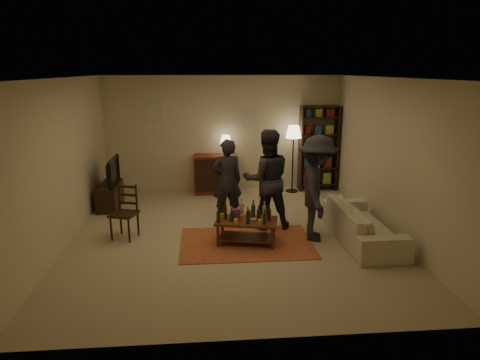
{
  "coord_description": "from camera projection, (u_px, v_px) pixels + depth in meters",
  "views": [
    {
      "loc": [
        -0.45,
        -7.01,
        2.84
      ],
      "look_at": [
        0.15,
        0.1,
        0.98
      ],
      "focal_mm": 32.0,
      "sensor_mm": 36.0,
      "label": 1
    }
  ],
  "objects": [
    {
      "name": "dining_chair",
      "position": [
        125.0,
        210.0,
        7.33
      ],
      "size": [
        0.52,
        0.52,
        0.94
      ],
      "rotation": [
        0.0,
        0.0,
        -0.32
      ],
      "color": "black",
      "rests_on": "ground"
    },
    {
      "name": "tv_stand",
      "position": [
        110.0,
        190.0,
        8.95
      ],
      "size": [
        0.4,
        1.0,
        1.06
      ],
      "color": "black",
      "rests_on": "ground"
    },
    {
      "name": "rug",
      "position": [
        246.0,
        243.0,
        7.18
      ],
      "size": [
        2.2,
        1.5,
        0.01
      ],
      "primitive_type": "cube",
      "color": "maroon",
      "rests_on": "ground"
    },
    {
      "name": "bookshelf",
      "position": [
        318.0,
        147.0,
        10.12
      ],
      "size": [
        0.9,
        0.34,
        2.02
      ],
      "color": "black",
      "rests_on": "ground"
    },
    {
      "name": "floor_lamp",
      "position": [
        294.0,
        136.0,
        9.87
      ],
      "size": [
        0.36,
        0.36,
        1.57
      ],
      "color": "black",
      "rests_on": "ground"
    },
    {
      "name": "person_by_sofa",
      "position": [
        317.0,
        188.0,
        7.16
      ],
      "size": [
        0.9,
        1.28,
        1.8
      ],
      "primitive_type": "imported",
      "rotation": [
        0.0,
        0.0,
        1.36
      ],
      "color": "#25242C",
      "rests_on": "ground"
    },
    {
      "name": "coffee_table",
      "position": [
        246.0,
        222.0,
        7.09
      ],
      "size": [
        1.1,
        0.75,
        0.75
      ],
      "rotation": [
        0.0,
        0.0,
        -0.21
      ],
      "color": "brown",
      "rests_on": "ground"
    },
    {
      "name": "sofa",
      "position": [
        363.0,
        223.0,
        7.23
      ],
      "size": [
        0.81,
        2.08,
        0.61
      ],
      "primitive_type": "imported",
      "rotation": [
        0.0,
        0.0,
        1.57
      ],
      "color": "beige",
      "rests_on": "ground"
    },
    {
      "name": "person_left",
      "position": [
        227.0,
        181.0,
        8.05
      ],
      "size": [
        0.64,
        0.48,
        1.59
      ],
      "primitive_type": "imported",
      "rotation": [
        0.0,
        0.0,
        3.33
      ],
      "color": "#242229",
      "rests_on": "ground"
    },
    {
      "name": "dresser",
      "position": [
        216.0,
        173.0,
        10.0
      ],
      "size": [
        1.0,
        0.5,
        1.36
      ],
      "color": "maroon",
      "rests_on": "ground"
    },
    {
      "name": "room_shell",
      "position": [
        195.0,
        115.0,
        9.88
      ],
      "size": [
        6.0,
        6.0,
        6.0
      ],
      "color": "beige",
      "rests_on": "ground"
    },
    {
      "name": "person_right",
      "position": [
        267.0,
        180.0,
        7.68
      ],
      "size": [
        0.92,
        0.73,
        1.82
      ],
      "primitive_type": "imported",
      "rotation": [
        0.0,
        0.0,
        3.19
      ],
      "color": "#282830",
      "rests_on": "ground"
    },
    {
      "name": "floor",
      "position": [
        232.0,
        235.0,
        7.52
      ],
      "size": [
        6.0,
        6.0,
        0.0
      ],
      "primitive_type": "plane",
      "color": "#C6B793",
      "rests_on": "ground"
    }
  ]
}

